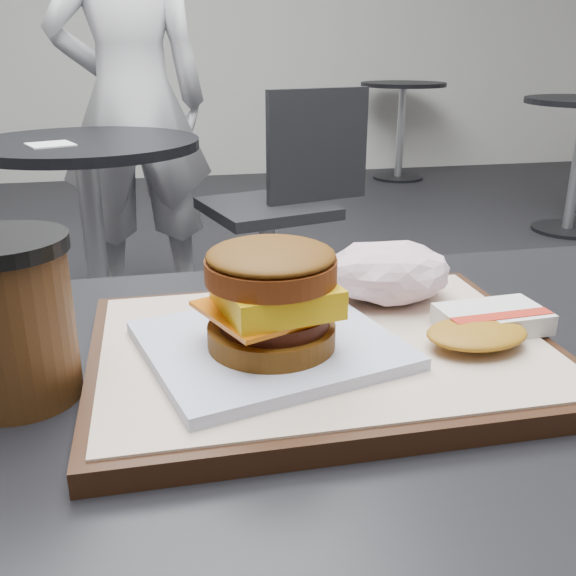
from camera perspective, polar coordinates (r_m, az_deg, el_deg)
The scene contains 11 objects.
customer_table at distance 0.62m, azimuth 5.65°, elevation -23.66°, with size 0.80×0.60×0.77m.
serving_tray at distance 0.54m, azimuth 3.14°, elevation -5.66°, with size 0.38×0.28×0.02m.
breakfast_sandwich at distance 0.50m, azimuth -1.50°, elevation -1.84°, with size 0.23×0.21×0.09m.
hash_brown at distance 0.56m, azimuth 17.15°, elevation -3.18°, with size 0.12×0.10×0.02m.
crumpled_wrapper at distance 0.62m, azimuth 8.86°, elevation 1.39°, with size 0.12×0.10×0.05m, color white, non-canonical shape.
coffee_cup at distance 0.51m, azimuth -23.39°, elevation -2.15°, with size 0.09×0.09×0.13m.
neighbor_table at distance 2.13m, azimuth -17.14°, elevation 7.15°, with size 0.70×0.70×0.75m.
napkin at distance 2.01m, azimuth -20.37°, elevation 11.88°, with size 0.12×0.12×0.00m, color white.
neighbor_chair at distance 2.37m, azimuth -0.28°, elevation 8.36°, with size 0.64×0.51×0.88m.
patron at distance 2.63m, azimuth -13.69°, elevation 15.79°, with size 0.60×0.39×1.63m, color silver.
bg_table_far at distance 5.31m, azimuth 10.09°, elevation 15.54°, with size 0.66×0.66×0.75m.
Camera 1 is at (-0.15, -0.42, 1.02)m, focal length 40.00 mm.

